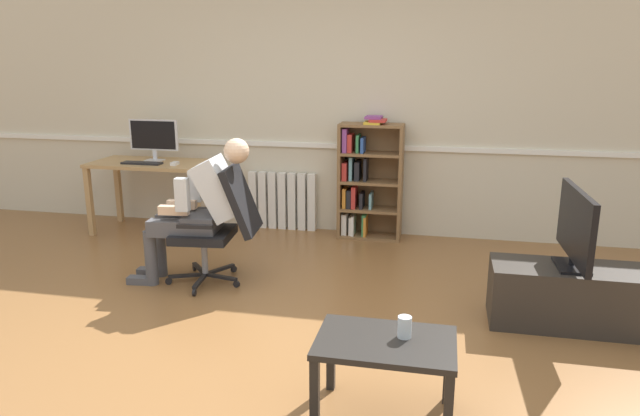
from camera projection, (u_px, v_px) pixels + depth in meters
ground_plane at (270, 341)px, 3.80m from camera, size 18.00×18.00×0.00m
back_wall at (343, 104)px, 5.96m from camera, size 12.00×0.13×2.70m
computer_desk at (153, 172)px, 6.06m from camera, size 1.28×0.63×0.76m
imac_monitor at (154, 137)px, 6.05m from camera, size 0.54×0.14×0.43m
keyboard at (142, 163)px, 5.91m from camera, size 0.42×0.12×0.02m
computer_mouse at (175, 163)px, 5.85m from camera, size 0.06×0.10×0.03m
bookshelf at (366, 181)px, 5.89m from camera, size 0.64×0.29×1.25m
radiator at (282, 201)px, 6.25m from camera, size 0.74×0.08×0.62m
office_chair at (220, 221)px, 4.67m from camera, size 0.78×0.62×0.98m
person_seated at (200, 206)px, 4.65m from camera, size 1.04×0.42×1.20m
tv_stand at (568, 296)px, 3.99m from camera, size 1.04×0.44×0.42m
tv_screen at (576, 227)px, 3.86m from camera, size 0.21×0.84×0.54m
coffee_table at (385, 352)px, 2.90m from camera, size 0.70×0.47×0.44m
drinking_glass at (405, 327)px, 2.90m from camera, size 0.07×0.07×0.11m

